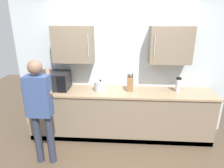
{
  "coord_description": "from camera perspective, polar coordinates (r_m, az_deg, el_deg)",
  "views": [
    {
      "loc": [
        0.06,
        -2.64,
        2.21
      ],
      "look_at": [
        -0.15,
        0.63,
        1.07
      ],
      "focal_mm": 31.09,
      "sensor_mm": 36.0,
      "label": 1
    }
  ],
  "objects": [
    {
      "name": "thermos_flask",
      "position": [
        3.69,
        18.89,
        -0.14
      ],
      "size": [
        0.09,
        0.09,
        0.27
      ],
      "color": "#B7BABF",
      "rests_on": "counter_unit"
    },
    {
      "name": "ground_plane",
      "position": [
        3.44,
        1.95,
        -20.76
      ],
      "size": [
        9.19,
        9.19,
        0.0
      ],
      "primitive_type": "plane",
      "color": "#4C3D2D"
    },
    {
      "name": "stock_pot",
      "position": [
        3.55,
        -3.39,
        -0.57
      ],
      "size": [
        0.33,
        0.23,
        0.21
      ],
      "color": "#B7BABF",
      "rests_on": "counter_unit"
    },
    {
      "name": "back_wall_tiled",
      "position": [
        3.72,
        2.68,
        6.47
      ],
      "size": [
        4.08,
        0.44,
        2.59
      ],
      "color": "#B2BCC1",
      "rests_on": "ground_plane"
    },
    {
      "name": "microwave_oven",
      "position": [
        3.78,
        -17.2,
        0.91
      ],
      "size": [
        0.58,
        0.8,
        0.32
      ],
      "color": "black",
      "rests_on": "counter_unit"
    },
    {
      "name": "person_figure",
      "position": [
        3.03,
        -20.45,
        -5.8
      ],
      "size": [
        0.44,
        0.64,
        1.66
      ],
      "color": "#282D3D",
      "rests_on": "ground_plane"
    },
    {
      "name": "counter_unit",
      "position": [
        3.75,
        2.36,
        -8.67
      ],
      "size": [
        3.39,
        0.63,
        0.92
      ],
      "color": "#756651",
      "rests_on": "ground_plane"
    },
    {
      "name": "knife_block",
      "position": [
        3.55,
        5.33,
        0.05
      ],
      "size": [
        0.11,
        0.15,
        0.34
      ],
      "color": "brown",
      "rests_on": "counter_unit"
    }
  ]
}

